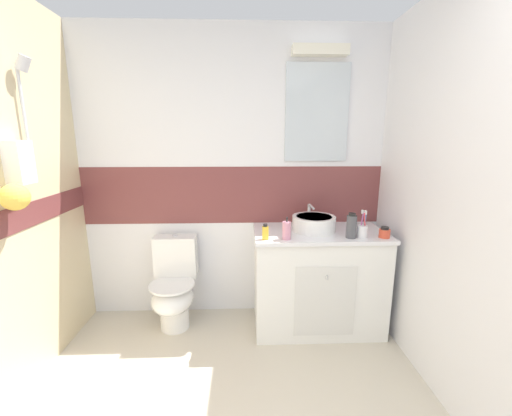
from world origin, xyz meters
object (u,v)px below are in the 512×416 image
Objects in this scene: perfume_flask_small at (265,232)px; mouthwash_bottle at (351,226)px; sink_basin at (314,223)px; toothbrush_cup at (362,230)px; toilet at (174,286)px; hair_gel_jar at (385,233)px; soap_dispenser at (287,230)px.

mouthwash_bottle is at bearing 1.33° from perfume_flask_small.
sink_basin reaches higher than perfume_flask_small.
mouthwash_bottle is (-0.09, -0.01, 0.03)m from toothbrush_cup.
toilet is 1.54m from mouthwash_bottle.
sink_basin is at bearing 156.81° from hair_gel_jar.
soap_dispenser reaches higher than toilet.
soap_dispenser reaches higher than perfume_flask_small.
mouthwash_bottle is (0.49, 0.02, 0.02)m from soap_dispenser.
mouthwash_bottle is (-0.26, 0.00, 0.05)m from hair_gel_jar.
toothbrush_cup is at bearing -31.87° from sink_basin.
sink_basin is 4.67× the size of hair_gel_jar.
perfume_flask_small is at bearing -178.39° from toothbrush_cup.
toilet is 9.16× the size of hair_gel_jar.
toothbrush_cup is 0.74m from perfume_flask_small.
mouthwash_bottle is at bearing -9.17° from toilet.
toilet is 0.96m from perfume_flask_small.
toothbrush_cup reaches higher than perfume_flask_small.
sink_basin is 1.86× the size of toothbrush_cup.
mouthwash_bottle is at bearing 179.21° from hair_gel_jar.
toothbrush_cup is at bearing 176.88° from hair_gel_jar.
perfume_flask_small is at bearing -151.43° from sink_basin.
hair_gel_jar is (1.67, -0.23, 0.53)m from toilet.
toilet is 4.46× the size of soap_dispenser.
soap_dispenser is (-0.25, -0.23, 0.00)m from sink_basin.
perfume_flask_small is at bearing -178.67° from mouthwash_bottle.
soap_dispenser is 0.90× the size of mouthwash_bottle.
hair_gel_jar is (0.17, -0.01, -0.02)m from toothbrush_cup.
toilet is 1.76m from hair_gel_jar.
soap_dispenser is at bearing -177.79° from toothbrush_cup.
toothbrush_cup is 0.09m from mouthwash_bottle.
soap_dispenser is (0.92, -0.24, 0.56)m from toilet.
mouthwash_bottle is at bearing -176.27° from toothbrush_cup.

